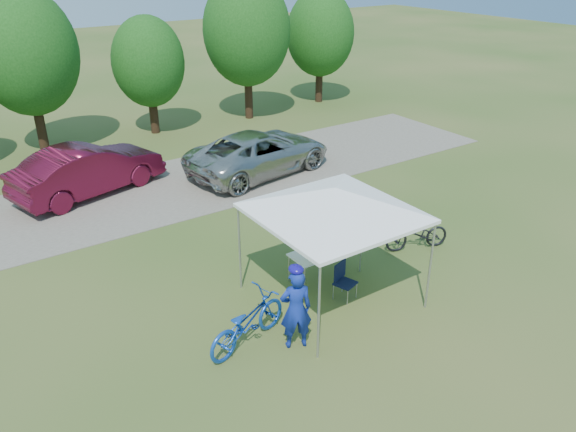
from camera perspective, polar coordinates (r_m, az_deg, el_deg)
name	(u,v)px	position (r m, az deg, el deg)	size (l,w,h in m)	color
ground	(331,297)	(13.06, 4.34, -8.19)	(100.00, 100.00, 0.00)	#2D5119
gravel_strip	(184,185)	(19.19, -10.57, 3.10)	(24.00, 5.00, 0.02)	gray
canopy	(335,191)	(11.78, 4.77, 2.55)	(4.53, 4.53, 3.00)	#A5A5AA
treeline	(103,52)	(23.66, -18.28, 15.50)	(24.89, 4.28, 6.30)	#382314
folding_table	(326,251)	(13.46, 3.85, -3.59)	(1.78, 0.74, 0.73)	white
folding_chair	(343,278)	(12.84, 5.58, -6.27)	(0.54, 0.57, 0.84)	black
cooler	(317,247)	(13.22, 2.98, -3.14)	(0.44, 0.30, 0.32)	white
ice_cream_cup	(342,244)	(13.65, 5.52, -2.85)	(0.09, 0.09, 0.07)	gold
cyclist	(296,309)	(11.11, 0.80, -9.45)	(0.64, 0.42, 1.75)	navy
bike_blue	(247,322)	(11.38, -4.18, -10.65)	(0.72, 2.05, 1.08)	#1548B9
bike_dark	(417,234)	(15.11, 12.99, -1.76)	(0.61, 1.75, 0.92)	black
minivan	(260,152)	(19.72, -2.90, 6.49)	(2.46, 5.32, 1.48)	#AEAEAA
sedan	(88,170)	(19.06, -19.63, 4.46)	(1.69, 4.85, 1.60)	#570E24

